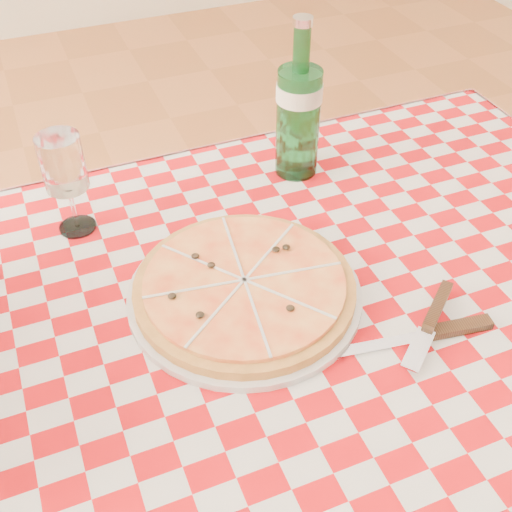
# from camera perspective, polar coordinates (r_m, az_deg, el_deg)

# --- Properties ---
(dining_table) EXTENTS (1.20, 0.80, 0.75)m
(dining_table) POSITION_cam_1_polar(r_m,az_deg,el_deg) (0.99, 2.40, -8.70)
(dining_table) COLOR brown
(dining_table) RESTS_ON ground
(tablecloth) EXTENTS (1.30, 0.90, 0.01)m
(tablecloth) POSITION_cam_1_polar(r_m,az_deg,el_deg) (0.92, 2.57, -4.97)
(tablecloth) COLOR #B00A0F
(tablecloth) RESTS_ON dining_table
(pizza_plate) EXTENTS (0.38, 0.38, 0.04)m
(pizza_plate) POSITION_cam_1_polar(r_m,az_deg,el_deg) (0.92, -1.04, -2.74)
(pizza_plate) COLOR gold
(pizza_plate) RESTS_ON tablecloth
(water_bottle) EXTENTS (0.08, 0.08, 0.28)m
(water_bottle) POSITION_cam_1_polar(r_m,az_deg,el_deg) (1.11, 3.85, 13.66)
(water_bottle) COLOR #186229
(water_bottle) RESTS_ON tablecloth
(wine_glass) EXTENTS (0.08, 0.08, 0.17)m
(wine_glass) POSITION_cam_1_polar(r_m,az_deg,el_deg) (1.04, -16.39, 6.09)
(wine_glass) COLOR silver
(wine_glass) RESTS_ON tablecloth
(cutlery) EXTENTS (0.30, 0.27, 0.03)m
(cutlery) POSITION_cam_1_polar(r_m,az_deg,el_deg) (0.90, 14.95, -6.44)
(cutlery) COLOR silver
(cutlery) RESTS_ON tablecloth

